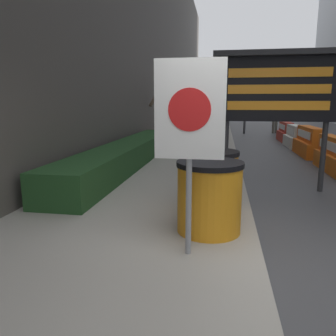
{
  "coord_description": "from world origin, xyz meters",
  "views": [
    {
      "loc": [
        -0.46,
        -3.05,
        1.68
      ],
      "look_at": [
        -1.6,
        3.8,
        0.3
      ],
      "focal_mm": 35.0,
      "sensor_mm": 36.0,
      "label": 1
    }
  ],
  "objects_px": {
    "jersey_barrier_red_striped": "(286,133)",
    "traffic_light_near_curb": "(246,83)",
    "jersey_barrier_white": "(295,137)",
    "pedestrian_passerby": "(275,115)",
    "jersey_barrier_orange_far": "(309,143)",
    "barrel_drum_middle": "(211,180)",
    "warning_sign": "(190,123)",
    "traffic_cone_far": "(301,137)",
    "message_board": "(277,88)",
    "barrel_drum_foreground": "(209,197)"
  },
  "relations": [
    {
      "from": "traffic_light_near_curb",
      "to": "barrel_drum_foreground",
      "type": "bearing_deg",
      "value": -95.05
    },
    {
      "from": "warning_sign",
      "to": "traffic_cone_far",
      "type": "bearing_deg",
      "value": 71.98
    },
    {
      "from": "jersey_barrier_white",
      "to": "pedestrian_passerby",
      "type": "height_order",
      "value": "pedestrian_passerby"
    },
    {
      "from": "barrel_drum_foreground",
      "to": "traffic_cone_far",
      "type": "bearing_deg",
      "value": 71.79
    },
    {
      "from": "barrel_drum_middle",
      "to": "warning_sign",
      "type": "height_order",
      "value": "warning_sign"
    },
    {
      "from": "barrel_drum_foreground",
      "to": "message_board",
      "type": "bearing_deg",
      "value": 67.38
    },
    {
      "from": "jersey_barrier_white",
      "to": "jersey_barrier_red_striped",
      "type": "distance_m",
      "value": 1.99
    },
    {
      "from": "barrel_drum_foreground",
      "to": "traffic_cone_far",
      "type": "distance_m",
      "value": 10.19
    },
    {
      "from": "barrel_drum_foreground",
      "to": "jersey_barrier_orange_far",
      "type": "relative_size",
      "value": 0.43
    },
    {
      "from": "warning_sign",
      "to": "jersey_barrier_orange_far",
      "type": "height_order",
      "value": "warning_sign"
    },
    {
      "from": "message_board",
      "to": "jersey_barrier_orange_far",
      "type": "bearing_deg",
      "value": 68.7
    },
    {
      "from": "jersey_barrier_red_striped",
      "to": "traffic_light_near_curb",
      "type": "distance_m",
      "value": 4.37
    },
    {
      "from": "jersey_barrier_white",
      "to": "pedestrian_passerby",
      "type": "bearing_deg",
      "value": 89.13
    },
    {
      "from": "jersey_barrier_red_striped",
      "to": "traffic_cone_far",
      "type": "relative_size",
      "value": 2.14
    },
    {
      "from": "barrel_drum_foreground",
      "to": "jersey_barrier_orange_far",
      "type": "xyz_separation_m",
      "value": [
        2.91,
        7.28,
        -0.16
      ]
    },
    {
      "from": "warning_sign",
      "to": "jersey_barrier_red_striped",
      "type": "height_order",
      "value": "warning_sign"
    },
    {
      "from": "barrel_drum_foreground",
      "to": "jersey_barrier_white",
      "type": "bearing_deg",
      "value": 72.92
    },
    {
      "from": "jersey_barrier_white",
      "to": "traffic_cone_far",
      "type": "bearing_deg",
      "value": 37.69
    },
    {
      "from": "jersey_barrier_orange_far",
      "to": "pedestrian_passerby",
      "type": "distance_m",
      "value": 8.09
    },
    {
      "from": "barrel_drum_middle",
      "to": "jersey_barrier_orange_far",
      "type": "relative_size",
      "value": 0.43
    },
    {
      "from": "barrel_drum_foreground",
      "to": "jersey_barrier_white",
      "type": "distance_m",
      "value": 9.91
    },
    {
      "from": "jersey_barrier_orange_far",
      "to": "jersey_barrier_red_striped",
      "type": "bearing_deg",
      "value": 90.0
    },
    {
      "from": "warning_sign",
      "to": "traffic_cone_far",
      "type": "height_order",
      "value": "warning_sign"
    },
    {
      "from": "barrel_drum_foreground",
      "to": "traffic_light_near_curb",
      "type": "height_order",
      "value": "traffic_light_near_curb"
    },
    {
      "from": "traffic_light_near_curb",
      "to": "barrel_drum_middle",
      "type": "bearing_deg",
      "value": -95.44
    },
    {
      "from": "warning_sign",
      "to": "jersey_barrier_red_striped",
      "type": "distance_m",
      "value": 12.57
    },
    {
      "from": "barrel_drum_foreground",
      "to": "message_board",
      "type": "relative_size",
      "value": 0.33
    },
    {
      "from": "barrel_drum_foreground",
      "to": "jersey_barrier_red_striped",
      "type": "distance_m",
      "value": 11.82
    },
    {
      "from": "traffic_cone_far",
      "to": "jersey_barrier_white",
      "type": "bearing_deg",
      "value": -142.31
    },
    {
      "from": "message_board",
      "to": "traffic_light_near_curb",
      "type": "height_order",
      "value": "traffic_light_near_curb"
    },
    {
      "from": "traffic_light_near_curb",
      "to": "jersey_barrier_white",
      "type": "bearing_deg",
      "value": -73.12
    },
    {
      "from": "pedestrian_passerby",
      "to": "barrel_drum_middle",
      "type": "bearing_deg",
      "value": 59.91
    },
    {
      "from": "jersey_barrier_orange_far",
      "to": "traffic_cone_far",
      "type": "relative_size",
      "value": 2.6
    },
    {
      "from": "warning_sign",
      "to": "traffic_light_near_curb",
      "type": "xyz_separation_m",
      "value": [
        1.49,
        15.43,
        1.26
      ]
    },
    {
      "from": "message_board",
      "to": "barrel_drum_foreground",
      "type": "bearing_deg",
      "value": -112.62
    },
    {
      "from": "barrel_drum_foreground",
      "to": "barrel_drum_middle",
      "type": "relative_size",
      "value": 1.0
    },
    {
      "from": "warning_sign",
      "to": "jersey_barrier_orange_far",
      "type": "distance_m",
      "value": 8.6
    },
    {
      "from": "message_board",
      "to": "traffic_cone_far",
      "type": "distance_m",
      "value": 7.47
    },
    {
      "from": "barrel_drum_middle",
      "to": "warning_sign",
      "type": "relative_size",
      "value": 0.44
    },
    {
      "from": "warning_sign",
      "to": "jersey_barrier_white",
      "type": "height_order",
      "value": "warning_sign"
    },
    {
      "from": "jersey_barrier_orange_far",
      "to": "jersey_barrier_white",
      "type": "bearing_deg",
      "value": 90.0
    },
    {
      "from": "warning_sign",
      "to": "jersey_barrier_red_striped",
      "type": "bearing_deg",
      "value": 75.69
    },
    {
      "from": "barrel_drum_middle",
      "to": "jersey_barrier_red_striped",
      "type": "bearing_deg",
      "value": 74.52
    },
    {
      "from": "traffic_cone_far",
      "to": "traffic_light_near_curb",
      "type": "distance_m",
      "value": 5.91
    },
    {
      "from": "jersey_barrier_orange_far",
      "to": "barrel_drum_middle",
      "type": "bearing_deg",
      "value": -114.61
    },
    {
      "from": "jersey_barrier_white",
      "to": "barrel_drum_middle",
      "type": "bearing_deg",
      "value": -108.84
    },
    {
      "from": "jersey_barrier_red_striped",
      "to": "traffic_light_near_curb",
      "type": "relative_size",
      "value": 0.44
    },
    {
      "from": "jersey_barrier_red_striped",
      "to": "traffic_cone_far",
      "type": "height_order",
      "value": "jersey_barrier_red_striped"
    },
    {
      "from": "jersey_barrier_orange_far",
      "to": "jersey_barrier_white",
      "type": "height_order",
      "value": "jersey_barrier_orange_far"
    },
    {
      "from": "barrel_drum_middle",
      "to": "message_board",
      "type": "distance_m",
      "value": 2.53
    }
  ]
}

